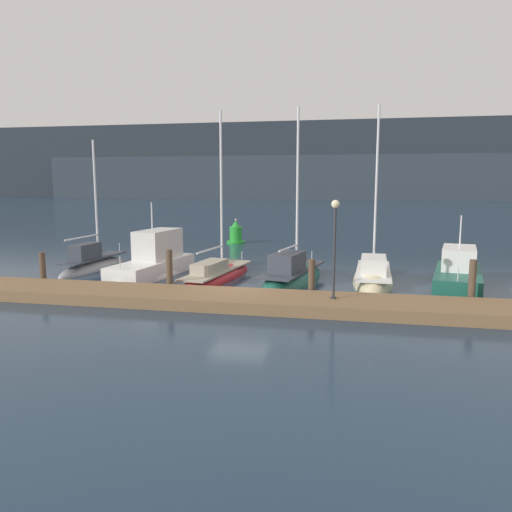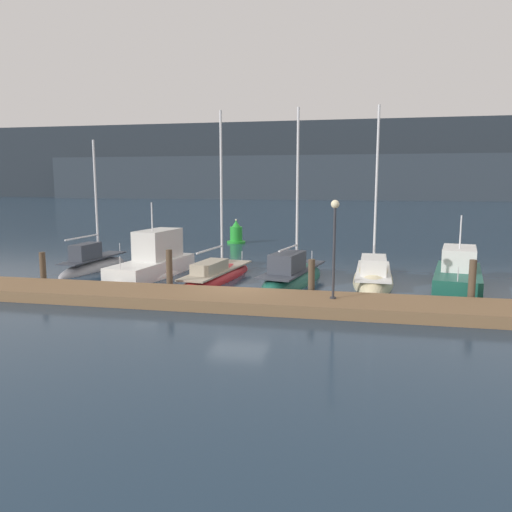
{
  "view_description": "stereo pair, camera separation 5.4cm",
  "coord_description": "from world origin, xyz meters",
  "px_view_note": "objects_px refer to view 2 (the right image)",
  "views": [
    {
      "loc": [
        5.02,
        -20.62,
        4.93
      ],
      "look_at": [
        0.0,
        3.72,
        1.2
      ],
      "focal_mm": 35.0,
      "sensor_mm": 36.0,
      "label": 1
    },
    {
      "loc": [
        5.07,
        -20.61,
        4.93
      ],
      "look_at": [
        0.0,
        3.72,
        1.2
      ],
      "focal_mm": 35.0,
      "sensor_mm": 36.0,
      "label": 2
    }
  ],
  "objects_px": {
    "sailboat_berth_3": "(217,277)",
    "dock_lamppost": "(334,233)",
    "motorboat_berth_2": "(153,268)",
    "sailboat_berth_1": "(93,266)",
    "sailboat_berth_4": "(292,280)",
    "motorboat_berth_6": "(458,282)",
    "channel_buoy": "(236,234)",
    "sailboat_berth_5": "(373,280)"
  },
  "relations": [
    {
      "from": "sailboat_berth_3",
      "to": "dock_lamppost",
      "type": "height_order",
      "value": "sailboat_berth_3"
    },
    {
      "from": "motorboat_berth_2",
      "to": "sailboat_berth_3",
      "type": "xyz_separation_m",
      "value": [
        3.57,
        -0.32,
        -0.3
      ]
    },
    {
      "from": "sailboat_berth_1",
      "to": "sailboat_berth_4",
      "type": "relative_size",
      "value": 0.84
    },
    {
      "from": "motorboat_berth_2",
      "to": "sailboat_berth_4",
      "type": "height_order",
      "value": "sailboat_berth_4"
    },
    {
      "from": "sailboat_berth_1",
      "to": "dock_lamppost",
      "type": "xyz_separation_m",
      "value": [
        13.76,
        -6.3,
        2.8
      ]
    },
    {
      "from": "motorboat_berth_2",
      "to": "sailboat_berth_4",
      "type": "relative_size",
      "value": 0.74
    },
    {
      "from": "motorboat_berth_2",
      "to": "dock_lamppost",
      "type": "height_order",
      "value": "dock_lamppost"
    },
    {
      "from": "sailboat_berth_3",
      "to": "dock_lamppost",
      "type": "bearing_deg",
      "value": -38.84
    },
    {
      "from": "sailboat_berth_4",
      "to": "dock_lamppost",
      "type": "relative_size",
      "value": 2.45
    },
    {
      "from": "sailboat_berth_1",
      "to": "sailboat_berth_3",
      "type": "relative_size",
      "value": 0.86
    },
    {
      "from": "sailboat_berth_3",
      "to": "motorboat_berth_6",
      "type": "distance_m",
      "value": 11.54
    },
    {
      "from": "sailboat_berth_3",
      "to": "channel_buoy",
      "type": "xyz_separation_m",
      "value": [
        -2.7,
        14.84,
        0.61
      ]
    },
    {
      "from": "sailboat_berth_1",
      "to": "sailboat_berth_5",
      "type": "bearing_deg",
      "value": -1.62
    },
    {
      "from": "sailboat_berth_1",
      "to": "motorboat_berth_6",
      "type": "height_order",
      "value": "sailboat_berth_1"
    },
    {
      "from": "sailboat_berth_5",
      "to": "dock_lamppost",
      "type": "relative_size",
      "value": 2.49
    },
    {
      "from": "motorboat_berth_2",
      "to": "channel_buoy",
      "type": "xyz_separation_m",
      "value": [
        0.87,
        14.52,
        0.31
      ]
    },
    {
      "from": "sailboat_berth_5",
      "to": "dock_lamppost",
      "type": "height_order",
      "value": "sailboat_berth_5"
    },
    {
      "from": "sailboat_berth_3",
      "to": "motorboat_berth_6",
      "type": "bearing_deg",
      "value": 0.91
    },
    {
      "from": "sailboat_berth_1",
      "to": "motorboat_berth_2",
      "type": "bearing_deg",
      "value": -14.71
    },
    {
      "from": "sailboat_berth_1",
      "to": "channel_buoy",
      "type": "height_order",
      "value": "sailboat_berth_1"
    },
    {
      "from": "motorboat_berth_6",
      "to": "sailboat_berth_1",
      "type": "bearing_deg",
      "value": 176.38
    },
    {
      "from": "sailboat_berth_5",
      "to": "sailboat_berth_1",
      "type": "bearing_deg",
      "value": 178.38
    },
    {
      "from": "sailboat_berth_4",
      "to": "motorboat_berth_2",
      "type": "bearing_deg",
      "value": 177.65
    },
    {
      "from": "sailboat_berth_3",
      "to": "channel_buoy",
      "type": "relative_size",
      "value": 4.64
    },
    {
      "from": "motorboat_berth_2",
      "to": "motorboat_berth_6",
      "type": "xyz_separation_m",
      "value": [
        15.11,
        -0.14,
        -0.1
      ]
    },
    {
      "from": "sailboat_berth_3",
      "to": "sailboat_berth_4",
      "type": "distance_m",
      "value": 3.85
    },
    {
      "from": "sailboat_berth_3",
      "to": "sailboat_berth_5",
      "type": "bearing_deg",
      "value": 7.09
    },
    {
      "from": "motorboat_berth_2",
      "to": "channel_buoy",
      "type": "distance_m",
      "value": 14.55
    },
    {
      "from": "sailboat_berth_5",
      "to": "motorboat_berth_6",
      "type": "relative_size",
      "value": 1.43
    },
    {
      "from": "sailboat_berth_3",
      "to": "sailboat_berth_5",
      "type": "height_order",
      "value": "sailboat_berth_5"
    },
    {
      "from": "sailboat_berth_4",
      "to": "channel_buoy",
      "type": "bearing_deg",
      "value": 113.83
    },
    {
      "from": "sailboat_berth_4",
      "to": "sailboat_berth_5",
      "type": "distance_m",
      "value": 4.01
    },
    {
      "from": "sailboat_berth_5",
      "to": "motorboat_berth_6",
      "type": "xyz_separation_m",
      "value": [
        3.79,
        -0.78,
        0.19
      ]
    },
    {
      "from": "sailboat_berth_4",
      "to": "motorboat_berth_6",
      "type": "bearing_deg",
      "value": 1.24
    },
    {
      "from": "motorboat_berth_6",
      "to": "dock_lamppost",
      "type": "distance_m",
      "value": 7.93
    },
    {
      "from": "sailboat_berth_1",
      "to": "motorboat_berth_2",
      "type": "height_order",
      "value": "sailboat_berth_1"
    },
    {
      "from": "sailboat_berth_3",
      "to": "dock_lamppost",
      "type": "xyz_separation_m",
      "value": [
        6.09,
        -4.9,
        2.89
      ]
    },
    {
      "from": "sailboat_berth_5",
      "to": "channel_buoy",
      "type": "bearing_deg",
      "value": 126.97
    },
    {
      "from": "sailboat_berth_3",
      "to": "sailboat_berth_4",
      "type": "relative_size",
      "value": 0.97
    },
    {
      "from": "motorboat_berth_6",
      "to": "channel_buoy",
      "type": "height_order",
      "value": "motorboat_berth_6"
    },
    {
      "from": "sailboat_berth_1",
      "to": "motorboat_berth_2",
      "type": "xyz_separation_m",
      "value": [
        4.11,
        -1.08,
        0.21
      ]
    },
    {
      "from": "sailboat_berth_4",
      "to": "motorboat_berth_6",
      "type": "xyz_separation_m",
      "value": [
        7.69,
        0.17,
        0.16
      ]
    }
  ]
}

